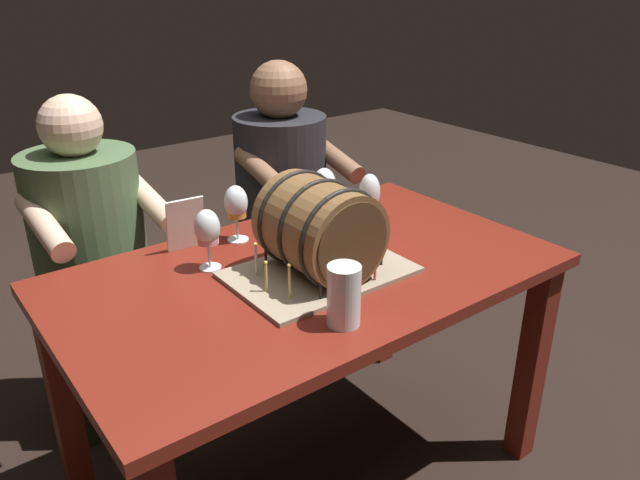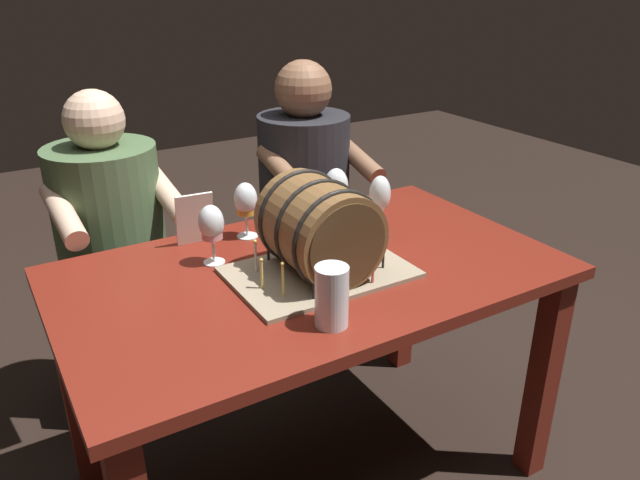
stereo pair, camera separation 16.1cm
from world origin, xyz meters
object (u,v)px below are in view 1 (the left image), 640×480
Objects in this scene: dining_table at (309,305)px; wine_glass_empty at (369,194)px; wine_glass_amber at (236,205)px; beer_pint at (344,297)px; wine_glass_white at (324,189)px; barrel_cake at (320,231)px; menu_card at (185,224)px; person_seated_left at (96,276)px; wine_glass_red at (285,191)px; wine_glass_rose at (207,230)px; person_seated_right at (282,220)px.

wine_glass_empty reaches higher than dining_table.
wine_glass_amber is at bearing 102.16° from dining_table.
wine_glass_white is at bearing 56.74° from beer_pint.
barrel_cake is 0.42m from menu_card.
person_seated_left reaches higher than wine_glass_empty.
person_seated_left is at bearing 118.41° from dining_table.
wine_glass_red and wine_glass_white have the same top height.
menu_card reaches higher than dining_table.
person_seated_right reaches higher than wine_glass_rose.
beer_pint is (-0.33, -0.50, -0.05)m from wine_glass_white.
barrel_cake is at bearing 64.91° from beer_pint.
wine_glass_white is at bearing 44.80° from dining_table.
wine_glass_rose is 0.15× the size of person_seated_left.
person_seated_left is (-0.16, 0.54, -0.31)m from wine_glass_rose.
wine_glass_empty is 0.16× the size of person_seated_right.
person_seated_left is at bearing 106.78° from wine_glass_rose.
beer_pint is (-0.21, -0.54, -0.06)m from wine_glass_red.
wine_glass_white is 0.16× the size of person_seated_right.
menu_card is (-0.43, 0.10, -0.04)m from wine_glass_white.
person_seated_right is (0.09, 0.61, -0.31)m from wine_glass_empty.
barrel_cake is at bearing -129.42° from wine_glass_white.
wine_glass_white reaches higher than beer_pint.
person_seated_left is 0.97× the size of person_seated_right.
person_seated_left reaches higher than barrel_cake.
person_seated_right is (0.44, 0.42, -0.29)m from wine_glass_amber.
menu_card is at bearing 170.99° from wine_glass_red.
barrel_cake reaches higher than wine_glass_empty.
menu_card is at bearing 156.01° from wine_glass_empty.
menu_card is at bearing -146.72° from person_seated_right.
wine_glass_rose is at bearing -162.62° from wine_glass_red.
wine_glass_rose is at bearing -73.22° from person_seated_left.
wine_glass_amber is (-0.06, 0.28, 0.23)m from dining_table.
wine_glass_white is 0.16× the size of person_seated_left.
wine_glass_white reaches higher than dining_table.
wine_glass_empty is 0.16× the size of person_seated_left.
wine_glass_red is 0.34m from wine_glass_rose.
wine_glass_amber is 0.15× the size of person_seated_right.
wine_glass_red is at bearing 17.38° from wine_glass_rose.
barrel_cake reaches higher than beer_pint.
beer_pint is at bearing -76.05° from wine_glass_rose.
wine_glass_red is at bearing 137.40° from wine_glass_empty.
wine_glass_amber is 0.15× the size of person_seated_left.
barrel_cake is at bearing -155.15° from wine_glass_empty.
dining_table is at bearing 69.05° from beer_pint.
wine_glass_rose is 0.86m from person_seated_right.
wine_glass_rose is 0.46m from beer_pint.
wine_glass_empty is at bearing -28.58° from wine_glass_amber.
beer_pint is 0.13× the size of person_seated_left.
person_seated_left reaches higher than beer_pint.
barrel_cake is at bearing -79.14° from wine_glass_amber.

